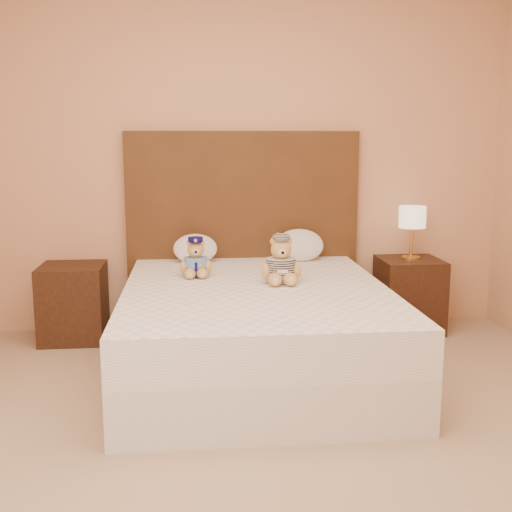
{
  "coord_description": "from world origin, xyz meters",
  "views": [
    {
      "loc": [
        -0.37,
        -2.61,
        1.43
      ],
      "look_at": [
        0.03,
        1.45,
        0.69
      ],
      "focal_mm": 45.0,
      "sensor_mm": 36.0,
      "label": 1
    }
  ],
  "objects_px": {
    "nightstand_right": "(409,295)",
    "lamp": "(412,220)",
    "pillow_right": "(300,244)",
    "nightstand_left": "(73,303)",
    "bed": "(256,330)",
    "pillow_left": "(195,247)",
    "teddy_prisoner": "(281,260)",
    "teddy_police": "(196,257)"
  },
  "relations": [
    {
      "from": "nightstand_right",
      "to": "lamp",
      "type": "xyz_separation_m",
      "value": [
        -0.0,
        0.0,
        0.57
      ]
    },
    {
      "from": "pillow_right",
      "to": "nightstand_left",
      "type": "bearing_deg",
      "value": -178.96
    },
    {
      "from": "bed",
      "to": "lamp",
      "type": "xyz_separation_m",
      "value": [
        1.25,
        0.8,
        0.57
      ]
    },
    {
      "from": "pillow_right",
      "to": "pillow_left",
      "type": "bearing_deg",
      "value": 180.0
    },
    {
      "from": "bed",
      "to": "pillow_left",
      "type": "bearing_deg",
      "value": 113.71
    },
    {
      "from": "nightstand_left",
      "to": "nightstand_right",
      "type": "xyz_separation_m",
      "value": [
        2.5,
        0.0,
        0.0
      ]
    },
    {
      "from": "teddy_prisoner",
      "to": "bed",
      "type": "bearing_deg",
      "value": -153.84
    },
    {
      "from": "nightstand_left",
      "to": "teddy_police",
      "type": "distance_m",
      "value": 1.08
    },
    {
      "from": "nightstand_right",
      "to": "pillow_left",
      "type": "height_order",
      "value": "pillow_left"
    },
    {
      "from": "pillow_right",
      "to": "bed",
      "type": "bearing_deg",
      "value": -116.16
    },
    {
      "from": "nightstand_right",
      "to": "lamp",
      "type": "relative_size",
      "value": 1.38
    },
    {
      "from": "nightstand_left",
      "to": "nightstand_right",
      "type": "bearing_deg",
      "value": 0.0
    },
    {
      "from": "nightstand_left",
      "to": "teddy_police",
      "type": "height_order",
      "value": "teddy_police"
    },
    {
      "from": "bed",
      "to": "teddy_police",
      "type": "height_order",
      "value": "teddy_police"
    },
    {
      "from": "bed",
      "to": "teddy_police",
      "type": "relative_size",
      "value": 7.74
    },
    {
      "from": "nightstand_left",
      "to": "lamp",
      "type": "relative_size",
      "value": 1.38
    },
    {
      "from": "teddy_police",
      "to": "pillow_right",
      "type": "bearing_deg",
      "value": 32.21
    },
    {
      "from": "teddy_prisoner",
      "to": "teddy_police",
      "type": "bearing_deg",
      "value": 155.14
    },
    {
      "from": "nightstand_right",
      "to": "bed",
      "type": "bearing_deg",
      "value": -147.38
    },
    {
      "from": "nightstand_right",
      "to": "teddy_prisoner",
      "type": "height_order",
      "value": "teddy_prisoner"
    },
    {
      "from": "nightstand_left",
      "to": "pillow_right",
      "type": "bearing_deg",
      "value": 1.04
    },
    {
      "from": "bed",
      "to": "lamp",
      "type": "distance_m",
      "value": 1.59
    },
    {
      "from": "teddy_police",
      "to": "teddy_prisoner",
      "type": "xyz_separation_m",
      "value": [
        0.53,
        -0.25,
        0.02
      ]
    },
    {
      "from": "nightstand_left",
      "to": "lamp",
      "type": "bearing_deg",
      "value": 0.0
    },
    {
      "from": "teddy_police",
      "to": "pillow_left",
      "type": "xyz_separation_m",
      "value": [
        -0.0,
        0.5,
        -0.02
      ]
    },
    {
      "from": "nightstand_right",
      "to": "pillow_left",
      "type": "distance_m",
      "value": 1.66
    },
    {
      "from": "bed",
      "to": "nightstand_right",
      "type": "height_order",
      "value": "same"
    },
    {
      "from": "nightstand_right",
      "to": "pillow_right",
      "type": "distance_m",
      "value": 0.93
    },
    {
      "from": "nightstand_left",
      "to": "teddy_prisoner",
      "type": "distance_m",
      "value": 1.64
    },
    {
      "from": "pillow_left",
      "to": "pillow_right",
      "type": "height_order",
      "value": "pillow_right"
    },
    {
      "from": "nightstand_left",
      "to": "bed",
      "type": "bearing_deg",
      "value": -32.62
    },
    {
      "from": "nightstand_left",
      "to": "teddy_police",
      "type": "bearing_deg",
      "value": -27.96
    },
    {
      "from": "bed",
      "to": "teddy_prisoner",
      "type": "relative_size",
      "value": 6.76
    },
    {
      "from": "lamp",
      "to": "pillow_left",
      "type": "xyz_separation_m",
      "value": [
        -1.61,
        0.03,
        -0.19
      ]
    },
    {
      "from": "nightstand_left",
      "to": "teddy_prisoner",
      "type": "relative_size",
      "value": 1.86
    },
    {
      "from": "bed",
      "to": "nightstand_right",
      "type": "bearing_deg",
      "value": 32.62
    },
    {
      "from": "teddy_prisoner",
      "to": "nightstand_right",
      "type": "bearing_deg",
      "value": 33.99
    },
    {
      "from": "bed",
      "to": "nightstand_left",
      "type": "relative_size",
      "value": 3.64
    },
    {
      "from": "nightstand_left",
      "to": "pillow_right",
      "type": "relative_size",
      "value": 1.53
    },
    {
      "from": "bed",
      "to": "teddy_prisoner",
      "type": "distance_m",
      "value": 0.46
    },
    {
      "from": "bed",
      "to": "nightstand_left",
      "type": "xyz_separation_m",
      "value": [
        -1.25,
        0.8,
        -0.0
      ]
    },
    {
      "from": "pillow_right",
      "to": "teddy_prisoner",
      "type": "bearing_deg",
      "value": -107.9
    }
  ]
}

